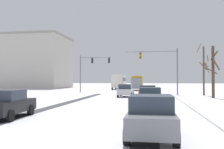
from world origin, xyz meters
TOP-DOWN VIEW (x-y plane):
  - ground_plane at (0.00, 0.00)m, footprint 300.00×300.00m
  - wheel_track_left_lane at (-3.55, 14.56)m, footprint 1.01×32.03m
  - wheel_track_right_lane at (4.13, 14.56)m, footprint 0.97×32.03m
  - sidewalk_kerb_right at (9.33, 13.10)m, footprint 4.00×32.03m
  - traffic_signal_near_right at (5.90, 27.12)m, footprint 7.18×0.38m
  - traffic_signal_far_left at (-6.04, 35.08)m, footprint 5.52×0.47m
  - car_silver_lead at (1.14, 24.50)m, footprint 1.91×4.14m
  - car_red_second at (4.04, 18.48)m, footprint 1.90×4.13m
  - car_dark_green_third at (4.26, 11.77)m, footprint 1.94×4.16m
  - car_black_fourth at (-3.79, 5.61)m, footprint 2.01×4.19m
  - car_grey_fifth at (4.35, 1.96)m, footprint 1.84×4.10m
  - bus_oncoming at (-3.10, 51.67)m, footprint 2.96×11.08m
  - box_truck_delivery at (1.60, 45.09)m, footprint 2.31×7.40m
  - bare_tree_sidewalk_mid at (11.78, 24.06)m, footprint 1.82×1.99m
  - bare_tree_sidewalk_far at (11.72, 28.96)m, footprint 1.80×1.79m
  - office_building_far_left_block at (-29.08, 55.36)m, footprint 22.50×14.96m

SIDE VIEW (x-z plane):
  - ground_plane at x=0.00m, z-range 0.00..0.00m
  - wheel_track_left_lane at x=-3.55m, z-range 0.00..0.01m
  - wheel_track_right_lane at x=4.13m, z-range 0.00..0.01m
  - sidewalk_kerb_right at x=9.33m, z-range 0.00..0.12m
  - car_silver_lead at x=1.14m, z-range 0.01..1.63m
  - car_red_second at x=4.04m, z-range 0.01..1.63m
  - car_dark_green_third at x=4.26m, z-range 0.01..1.63m
  - car_black_fourth at x=-3.79m, z-range 0.01..1.63m
  - car_grey_fifth at x=4.35m, z-range 0.01..1.63m
  - box_truck_delivery at x=1.60m, z-range 0.12..3.14m
  - bus_oncoming at x=-3.10m, z-range 0.30..3.68m
  - bare_tree_sidewalk_mid at x=11.78m, z-range 0.20..6.50m
  - bare_tree_sidewalk_far at x=11.72m, z-range -0.14..7.36m
  - traffic_signal_near_right at x=5.90m, z-range 1.24..7.74m
  - traffic_signal_far_left at x=-6.04m, z-range 1.37..7.87m
  - office_building_far_left_block at x=-29.08m, z-range 0.01..13.84m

